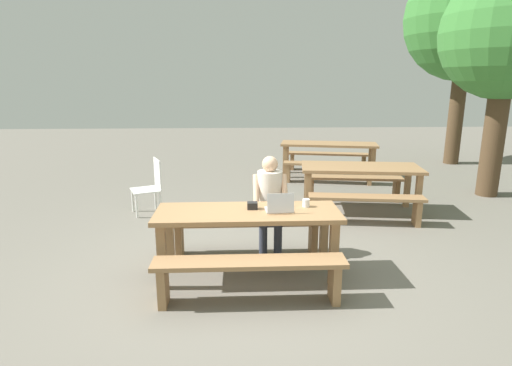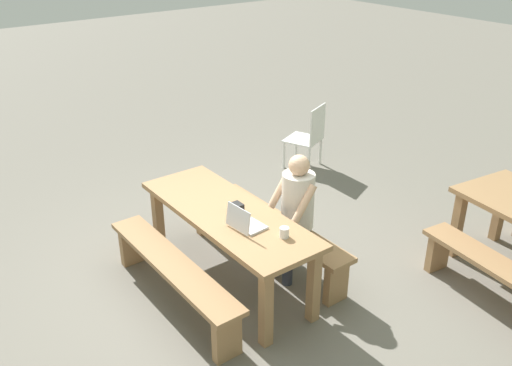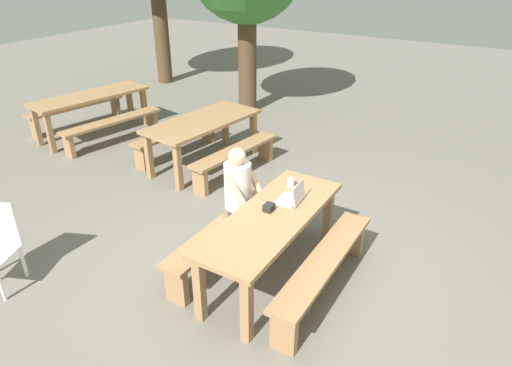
{
  "view_description": "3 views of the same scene",
  "coord_description": "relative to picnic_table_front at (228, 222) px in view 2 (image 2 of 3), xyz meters",
  "views": [
    {
      "loc": [
        -0.11,
        -4.33,
        2.15
      ],
      "look_at": [
        0.1,
        0.25,
        1.02
      ],
      "focal_mm": 29.22,
      "sensor_mm": 36.0,
      "label": 1
    },
    {
      "loc": [
        3.68,
        -2.46,
        3.2
      ],
      "look_at": [
        0.1,
        0.25,
        1.02
      ],
      "focal_mm": 38.91,
      "sensor_mm": 36.0,
      "label": 2
    },
    {
      "loc": [
        -3.45,
        -1.88,
        3.17
      ],
      "look_at": [
        0.1,
        0.25,
        1.02
      ],
      "focal_mm": 31.87,
      "sensor_mm": 36.0,
      "label": 3
    }
  ],
  "objects": [
    {
      "name": "bench_mid_south",
      "position": [
        1.84,
        1.66,
        -0.31
      ],
      "size": [
        1.76,
        0.53,
        0.44
      ],
      "rotation": [
        0.0,
        0.0,
        -0.13
      ],
      "color": "#9E754C",
      "rests_on": "ground"
    },
    {
      "name": "bench_near",
      "position": [
        0.0,
        -0.6,
        -0.3
      ],
      "size": [
        1.89,
        0.3,
        0.46
      ],
      "color": "#9E754C",
      "rests_on": "ground"
    },
    {
      "name": "person_seated",
      "position": [
        0.29,
        0.56,
        0.09
      ],
      "size": [
        0.42,
        0.41,
        1.26
      ],
      "color": "#333847",
      "rests_on": "ground"
    },
    {
      "name": "picnic_table_front",
      "position": [
        0.0,
        0.0,
        0.0
      ],
      "size": [
        2.01,
        0.72,
        0.77
      ],
      "color": "#9E754C",
      "rests_on": "ground"
    },
    {
      "name": "ground_plane",
      "position": [
        0.0,
        0.0,
        -0.65
      ],
      "size": [
        30.0,
        30.0,
        0.0
      ],
      "primitive_type": "plane",
      "color": "slate"
    },
    {
      "name": "small_pouch",
      "position": [
        0.05,
        0.07,
        0.16
      ],
      "size": [
        0.11,
        0.09,
        0.08
      ],
      "color": "black",
      "rests_on": "picnic_table_front"
    },
    {
      "name": "laptop",
      "position": [
        0.34,
        -0.05,
        0.17
      ],
      "size": [
        0.3,
        0.26,
        0.22
      ],
      "rotation": [
        0.0,
        0.0,
        3.21
      ],
      "color": "silver",
      "rests_on": "picnic_table_front"
    },
    {
      "name": "plastic_chair",
      "position": [
        -1.54,
        2.4,
        -0.18
      ],
      "size": [
        0.58,
        0.58,
        0.9
      ],
      "rotation": [
        0.0,
        0.0,
        5.11
      ],
      "color": "white",
      "rests_on": "ground"
    },
    {
      "name": "coffee_mug",
      "position": [
        0.66,
        0.12,
        0.16
      ],
      "size": [
        0.08,
        0.08,
        0.09
      ],
      "color": "white",
      "rests_on": "picnic_table_front"
    },
    {
      "name": "bench_far",
      "position": [
        0.0,
        0.6,
        -0.3
      ],
      "size": [
        1.89,
        0.3,
        0.46
      ],
      "color": "#9E754C",
      "rests_on": "ground"
    }
  ]
}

